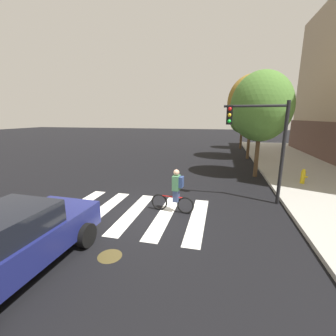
{
  "coord_description": "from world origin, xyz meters",
  "views": [
    {
      "loc": [
        2.86,
        -7.3,
        3.58
      ],
      "look_at": [
        0.6,
        2.07,
        1.33
      ],
      "focal_mm": 23.54,
      "sensor_mm": 36.0,
      "label": 1
    }
  ],
  "objects_px": {
    "street_tree_near": "(261,107)",
    "street_tree_mid": "(252,103)",
    "street_tree_far": "(242,119)",
    "sedan_near": "(6,244)",
    "cyclist": "(175,191)",
    "traffic_light_near": "(262,135)",
    "manhole_cover": "(110,256)",
    "fire_hydrant": "(303,176)"
  },
  "relations": [
    {
      "from": "manhole_cover",
      "to": "traffic_light_near",
      "type": "distance_m",
      "value": 7.15
    },
    {
      "from": "sedan_near",
      "to": "cyclist",
      "type": "distance_m",
      "value": 5.24
    },
    {
      "from": "sedan_near",
      "to": "street_tree_mid",
      "type": "bearing_deg",
      "value": 67.65
    },
    {
      "from": "street_tree_near",
      "to": "street_tree_mid",
      "type": "distance_m",
      "value": 6.15
    },
    {
      "from": "manhole_cover",
      "to": "traffic_light_near",
      "type": "relative_size",
      "value": 0.15
    },
    {
      "from": "traffic_light_near",
      "to": "cyclist",
      "type": "bearing_deg",
      "value": -149.97
    },
    {
      "from": "manhole_cover",
      "to": "traffic_light_near",
      "type": "height_order",
      "value": "traffic_light_near"
    },
    {
      "from": "sedan_near",
      "to": "traffic_light_near",
      "type": "bearing_deg",
      "value": 44.99
    },
    {
      "from": "street_tree_near",
      "to": "street_tree_far",
      "type": "relative_size",
      "value": 1.23
    },
    {
      "from": "traffic_light_near",
      "to": "sedan_near",
      "type": "bearing_deg",
      "value": -135.01
    },
    {
      "from": "cyclist",
      "to": "street_tree_mid",
      "type": "distance_m",
      "value": 13.52
    },
    {
      "from": "fire_hydrant",
      "to": "street_tree_far",
      "type": "distance_m",
      "value": 14.5
    },
    {
      "from": "fire_hydrant",
      "to": "street_tree_near",
      "type": "relative_size",
      "value": 0.13
    },
    {
      "from": "manhole_cover",
      "to": "fire_hydrant",
      "type": "bearing_deg",
      "value": 48.54
    },
    {
      "from": "street_tree_near",
      "to": "fire_hydrant",
      "type": "bearing_deg",
      "value": -33.79
    },
    {
      "from": "manhole_cover",
      "to": "street_tree_mid",
      "type": "height_order",
      "value": "street_tree_mid"
    },
    {
      "from": "fire_hydrant",
      "to": "street_tree_near",
      "type": "bearing_deg",
      "value": 146.21
    },
    {
      "from": "manhole_cover",
      "to": "cyclist",
      "type": "bearing_deg",
      "value": 70.3
    },
    {
      "from": "cyclist",
      "to": "traffic_light_near",
      "type": "bearing_deg",
      "value": 30.03
    },
    {
      "from": "street_tree_mid",
      "to": "sedan_near",
      "type": "bearing_deg",
      "value": -112.35
    },
    {
      "from": "cyclist",
      "to": "street_tree_far",
      "type": "bearing_deg",
      "value": 78.71
    },
    {
      "from": "cyclist",
      "to": "street_tree_mid",
      "type": "bearing_deg",
      "value": 72.56
    },
    {
      "from": "manhole_cover",
      "to": "street_tree_near",
      "type": "bearing_deg",
      "value": 62.71
    },
    {
      "from": "sedan_near",
      "to": "street_tree_far",
      "type": "relative_size",
      "value": 0.93
    },
    {
      "from": "cyclist",
      "to": "street_tree_mid",
      "type": "xyz_separation_m",
      "value": [
        3.88,
        12.35,
        3.89
      ]
    },
    {
      "from": "traffic_light_near",
      "to": "fire_hydrant",
      "type": "bearing_deg",
      "value": 47.7
    },
    {
      "from": "cyclist",
      "to": "manhole_cover",
      "type": "bearing_deg",
      "value": -109.7
    },
    {
      "from": "fire_hydrant",
      "to": "sedan_near",
      "type": "bearing_deg",
      "value": -134.16
    },
    {
      "from": "street_tree_mid",
      "to": "manhole_cover",
      "type": "bearing_deg",
      "value": -107.9
    },
    {
      "from": "traffic_light_near",
      "to": "street_tree_near",
      "type": "relative_size",
      "value": 0.69
    },
    {
      "from": "traffic_light_near",
      "to": "fire_hydrant",
      "type": "height_order",
      "value": "traffic_light_near"
    },
    {
      "from": "street_tree_far",
      "to": "traffic_light_near",
      "type": "bearing_deg",
      "value": -91.97
    },
    {
      "from": "sedan_near",
      "to": "street_tree_mid",
      "type": "relative_size",
      "value": 0.66
    },
    {
      "from": "manhole_cover",
      "to": "sedan_near",
      "type": "height_order",
      "value": "sedan_near"
    },
    {
      "from": "street_tree_mid",
      "to": "traffic_light_near",
      "type": "bearing_deg",
      "value": -93.8
    },
    {
      "from": "manhole_cover",
      "to": "street_tree_near",
      "type": "height_order",
      "value": "street_tree_near"
    },
    {
      "from": "fire_hydrant",
      "to": "street_tree_mid",
      "type": "distance_m",
      "value": 8.88
    },
    {
      "from": "traffic_light_near",
      "to": "street_tree_far",
      "type": "relative_size",
      "value": 0.84
    },
    {
      "from": "sedan_near",
      "to": "fire_hydrant",
      "type": "height_order",
      "value": "sedan_near"
    },
    {
      "from": "sedan_near",
      "to": "street_tree_near",
      "type": "bearing_deg",
      "value": 57.65
    },
    {
      "from": "sedan_near",
      "to": "manhole_cover",
      "type": "bearing_deg",
      "value": 32.85
    },
    {
      "from": "cyclist",
      "to": "street_tree_near",
      "type": "height_order",
      "value": "street_tree_near"
    }
  ]
}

